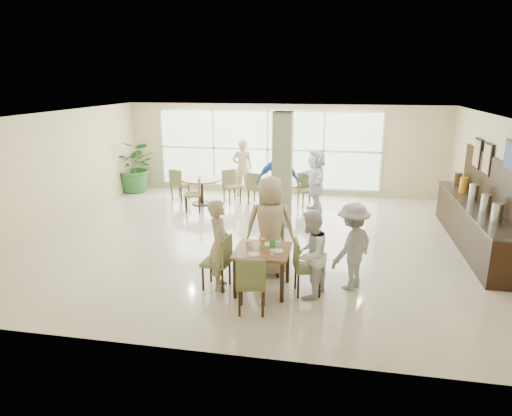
% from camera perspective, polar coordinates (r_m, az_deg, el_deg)
% --- Properties ---
extents(ground, '(10.00, 10.00, 0.00)m').
position_cam_1_polar(ground, '(10.44, 0.14, -3.99)').
color(ground, beige).
rests_on(ground, ground).
extents(room_shell, '(10.00, 10.00, 10.00)m').
position_cam_1_polar(room_shell, '(9.99, 0.15, 5.24)').
color(room_shell, white).
rests_on(room_shell, ground).
extents(window_bank, '(7.00, 0.04, 7.00)m').
position_cam_1_polar(window_bank, '(14.46, 1.43, 7.33)').
color(window_bank, silver).
rests_on(window_bank, ground).
extents(column, '(0.45, 0.45, 2.80)m').
position_cam_1_polar(column, '(11.15, 3.30, 4.75)').
color(column, '#636A4A').
rests_on(column, ground).
extents(main_table, '(0.93, 0.93, 0.75)m').
position_cam_1_polar(main_table, '(7.81, 0.82, -5.85)').
color(main_table, brown).
rests_on(main_table, ground).
extents(round_table_left, '(1.14, 1.14, 0.75)m').
position_cam_1_polar(round_table_left, '(13.35, -6.83, 2.93)').
color(round_table_left, brown).
rests_on(round_table_left, ground).
extents(round_table_right, '(1.04, 1.04, 0.75)m').
position_cam_1_polar(round_table_right, '(12.72, 3.23, 2.27)').
color(round_table_right, brown).
rests_on(round_table_right, ground).
extents(chairs_main_table, '(2.10, 1.98, 0.95)m').
position_cam_1_polar(chairs_main_table, '(7.86, 0.70, -7.12)').
color(chairs_main_table, '#5E6739').
rests_on(chairs_main_table, ground).
extents(chairs_table_left, '(2.22, 1.74, 0.95)m').
position_cam_1_polar(chairs_table_left, '(13.35, -6.81, 2.46)').
color(chairs_table_left, '#5E6739').
rests_on(chairs_table_left, ground).
extents(chairs_table_right, '(2.03, 1.82, 0.95)m').
position_cam_1_polar(chairs_table_right, '(12.79, 3.05, 1.96)').
color(chairs_table_right, '#5E6739').
rests_on(chairs_table_right, ground).
extents(tabletop_clutter, '(0.68, 0.71, 0.21)m').
position_cam_1_polar(tabletop_clutter, '(7.75, 1.21, -4.79)').
color(tabletop_clutter, white).
rests_on(tabletop_clutter, main_table).
extents(buffet_counter, '(0.64, 4.70, 1.95)m').
position_cam_1_polar(buffet_counter, '(10.98, 25.56, -1.54)').
color(buffet_counter, black).
rests_on(buffet_counter, ground).
extents(framed_art_a, '(0.05, 0.55, 0.70)m').
position_cam_1_polar(framed_art_a, '(11.24, 26.95, 5.48)').
color(framed_art_a, black).
rests_on(framed_art_a, ground).
extents(framed_art_b, '(0.05, 0.55, 0.70)m').
position_cam_1_polar(framed_art_b, '(12.00, 25.94, 6.16)').
color(framed_art_b, black).
rests_on(framed_art_b, ground).
extents(potted_plant, '(1.54, 1.54, 1.67)m').
position_cam_1_polar(potted_plant, '(15.16, -14.81, 5.05)').
color(potted_plant, '#255E27').
rests_on(potted_plant, ground).
extents(teen_left, '(0.51, 0.65, 1.59)m').
position_cam_1_polar(teen_left, '(7.88, -4.61, -4.60)').
color(teen_left, tan).
rests_on(teen_left, ground).
extents(teen_far, '(0.98, 0.63, 1.87)m').
position_cam_1_polar(teen_far, '(8.38, 1.79, -2.29)').
color(teen_far, tan).
rests_on(teen_far, ground).
extents(teen_right, '(0.77, 0.87, 1.51)m').
position_cam_1_polar(teen_right, '(7.62, 6.79, -5.75)').
color(teen_right, white).
rests_on(teen_right, ground).
extents(teen_standing, '(1.04, 1.14, 1.54)m').
position_cam_1_polar(teen_standing, '(8.03, 11.95, -4.70)').
color(teen_standing, '#979799').
rests_on(teen_standing, ground).
extents(adult_a, '(1.16, 0.70, 1.93)m').
position_cam_1_polar(adult_a, '(11.78, 2.74, 3.19)').
color(adult_a, '#406FC0').
rests_on(adult_a, ground).
extents(adult_b, '(1.15, 1.73, 1.72)m').
position_cam_1_polar(adult_b, '(12.60, 7.48, 3.43)').
color(adult_b, white).
rests_on(adult_b, ground).
extents(adult_standing, '(0.74, 0.59, 1.77)m').
position_cam_1_polar(adult_standing, '(14.13, -1.70, 5.00)').
color(adult_standing, tan).
rests_on(adult_standing, ground).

